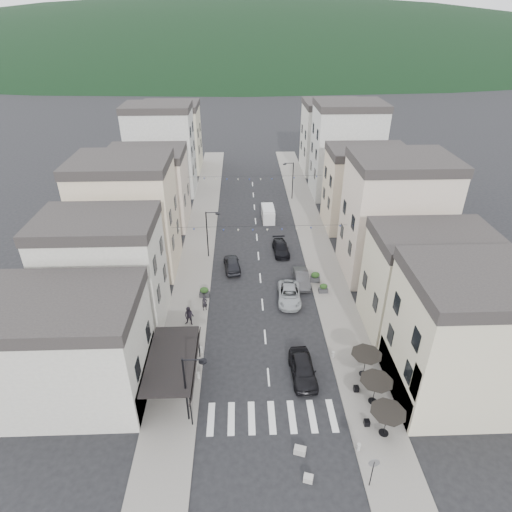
{
  "coord_description": "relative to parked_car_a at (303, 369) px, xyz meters",
  "views": [
    {
      "loc": [
        -1.95,
        -19.4,
        26.14
      ],
      "look_at": [
        -0.52,
        19.92,
        3.5
      ],
      "focal_mm": 30.0,
      "sensor_mm": 36.0,
      "label": 1
    }
  ],
  "objects": [
    {
      "name": "ground",
      "position": [
        -2.8,
        -6.0,
        -0.82
      ],
      "size": [
        700.0,
        700.0,
        0.0
      ],
      "primitive_type": "plane",
      "color": "black",
      "rests_on": "ground"
    },
    {
      "name": "sidewalk_left",
      "position": [
        -10.3,
        26.0,
        -0.76
      ],
      "size": [
        4.0,
        76.0,
        0.12
      ],
      "primitive_type": "cube",
      "color": "slate",
      "rests_on": "ground"
    },
    {
      "name": "sidewalk_right",
      "position": [
        4.7,
        26.0,
        -0.76
      ],
      "size": [
        4.0,
        76.0,
        0.12
      ],
      "primitive_type": "cube",
      "color": "slate",
      "rests_on": "ground"
    },
    {
      "name": "hill_backdrop",
      "position": [
        -2.8,
        294.0,
        -0.82
      ],
      "size": [
        640.0,
        360.0,
        70.0
      ],
      "primitive_type": "ellipsoid",
      "color": "black",
      "rests_on": "ground"
    },
    {
      "name": "boutique_building",
      "position": [
        -18.3,
        -1.0,
        3.18
      ],
      "size": [
        12.0,
        8.0,
        8.0
      ],
      "primitive_type": "cube",
      "color": "#AFABA1",
      "rests_on": "ground"
    },
    {
      "name": "bistro_building",
      "position": [
        11.7,
        -2.0,
        4.18
      ],
      "size": [
        10.0,
        8.0,
        10.0
      ],
      "primitive_type": "cube",
      "color": "beige",
      "rests_on": "ground"
    },
    {
      "name": "boutique_awning",
      "position": [
        -10.05,
        -1.0,
        2.3
      ],
      "size": [
        3.77,
        7.5,
        3.28
      ],
      "color": "black",
      "rests_on": "ground"
    },
    {
      "name": "buildings_row_left",
      "position": [
        -17.3,
        31.75,
        5.3
      ],
      "size": [
        10.2,
        54.16,
        14.0
      ],
      "color": "#AFABA1",
      "rests_on": "ground"
    },
    {
      "name": "buildings_row_right",
      "position": [
        11.7,
        30.59,
        5.5
      ],
      "size": [
        10.2,
        54.16,
        14.5
      ],
      "color": "beige",
      "rests_on": "ground"
    },
    {
      "name": "cafe_terrace",
      "position": [
        4.9,
        -3.2,
        1.54
      ],
      "size": [
        2.5,
        8.1,
        2.53
      ],
      "color": "black",
      "rests_on": "ground"
    },
    {
      "name": "streetlamp_left_near",
      "position": [
        -8.62,
        -4.0,
        2.88
      ],
      "size": [
        1.7,
        0.56,
        6.0
      ],
      "color": "black",
      "rests_on": "ground"
    },
    {
      "name": "streetlamp_left_far",
      "position": [
        -8.62,
        20.0,
        2.88
      ],
      "size": [
        1.7,
        0.56,
        6.0
      ],
      "color": "black",
      "rests_on": "ground"
    },
    {
      "name": "streetlamp_right_far",
      "position": [
        3.02,
        38.0,
        2.88
      ],
      "size": [
        1.7,
        0.56,
        6.0
      ],
      "color": "black",
      "rests_on": "ground"
    },
    {
      "name": "traffic_sign",
      "position": [
        3.0,
        -9.5,
        1.11
      ],
      "size": [
        0.7,
        0.07,
        2.7
      ],
      "color": "black",
      "rests_on": "ground"
    },
    {
      "name": "bollards",
      "position": [
        -2.8,
        -0.5,
        -0.4
      ],
      "size": [
        11.66,
        10.26,
        0.6
      ],
      "color": "gray",
      "rests_on": "ground"
    },
    {
      "name": "bunting_near",
      "position": [
        -2.8,
        16.0,
        4.83
      ],
      "size": [
        19.0,
        0.28,
        0.62
      ],
      "color": "black",
      "rests_on": "ground"
    },
    {
      "name": "bunting_far",
      "position": [
        -2.8,
        32.0,
        4.83
      ],
      "size": [
        19.0,
        0.28,
        0.62
      ],
      "color": "black",
      "rests_on": "ground"
    },
    {
      "name": "parked_car_a",
      "position": [
        0.0,
        0.0,
        0.0
      ],
      "size": [
        2.15,
        4.89,
        1.64
      ],
      "primitive_type": "imported",
      "rotation": [
        0.0,
        0.0,
        0.04
      ],
      "color": "black",
      "rests_on": "ground"
    },
    {
      "name": "parked_car_b",
      "position": [
        1.69,
        13.71,
        -0.12
      ],
      "size": [
        1.56,
        4.25,
        1.39
      ],
      "primitive_type": "imported",
      "rotation": [
        0.0,
        0.0,
        0.02
      ],
      "color": "#323234",
      "rests_on": "ground"
    },
    {
      "name": "parked_car_c",
      "position": [
        0.0,
        10.68,
        -0.12
      ],
      "size": [
        2.63,
        5.16,
        1.4
      ],
      "primitive_type": "imported",
      "rotation": [
        0.0,
        0.0,
        -0.06
      ],
      "color": "#999DA2",
      "rests_on": "ground"
    },
    {
      "name": "parked_car_d",
      "position": [
        0.0,
        20.71,
        -0.17
      ],
      "size": [
        2.05,
        4.56,
        1.3
      ],
      "primitive_type": "imported",
      "rotation": [
        0.0,
        0.0,
        0.05
      ],
      "color": "black",
      "rests_on": "ground"
    },
    {
      "name": "parked_car_e",
      "position": [
        -5.97,
        17.0,
        -0.09
      ],
      "size": [
        2.24,
        4.46,
        1.46
      ],
      "primitive_type": "imported",
      "rotation": [
        0.0,
        0.0,
        3.27
      ],
      "color": "black",
      "rests_on": "ground"
    },
    {
      "name": "delivery_van",
      "position": [
        -1.0,
        30.41,
        0.17
      ],
      "size": [
        1.77,
        4.26,
        2.02
      ],
      "rotation": [
        0.0,
        0.0,
        0.02
      ],
      "color": "silver",
      "rests_on": "ground"
    },
    {
      "name": "pedestrian_a",
      "position": [
        -8.6,
        9.17,
        0.1
      ],
      "size": [
        0.69,
        0.58,
        1.6
      ],
      "primitive_type": "imported",
      "rotation": [
        0.0,
        0.0,
        0.41
      ],
      "color": "black",
      "rests_on": "sidewalk_left"
    },
    {
      "name": "pedestrian_b",
      "position": [
        -9.89,
        6.93,
        0.29
      ],
      "size": [
        1.12,
        0.96,
        1.98
      ],
      "primitive_type": "imported",
      "rotation": [
        0.0,
        0.0,
        -0.25
      ],
      "color": "black",
      "rests_on": "sidewalk_left"
    },
    {
      "name": "concrete_block_a",
      "position": [
        -1.1,
        -7.0,
        -0.57
      ],
      "size": [
        0.91,
        0.72,
        0.5
      ],
      "primitive_type": "cube",
      "rotation": [
        0.0,
        0.0,
        -0.31
      ],
      "color": "gray",
      "rests_on": "ground"
    },
    {
      "name": "concrete_block_b",
      "position": [
        -0.81,
        -8.99,
        -0.59
      ],
      "size": [
        0.71,
        0.61,
        0.45
      ],
      "primitive_type": "cube",
      "rotation": [
        0.0,
        0.0,
        -0.31
      ],
      "color": "#9C9894",
      "rests_on": "ground"
    },
    {
      "name": "planter_la",
      "position": [
        -9.97,
        0.33,
        -0.21
      ],
      "size": [
        0.99,
        0.71,
        1.0
      ],
      "rotation": [
        0.0,
        0.0,
        0.27
      ],
      "color": "#2C2C2F",
      "rests_on": "sidewalk_left"
    },
    {
      "name": "planter_lb",
      "position": [
        -8.8,
        11.46,
        -0.13
      ],
      "size": [
        1.09,
        0.66,
        1.16
      ],
      "rotation": [
        0.0,
        0.0,
        -0.09
      ],
      "color": "#28282A",
      "rests_on": "sidewalk_left"
    },
    {
      "name": "planter_ra",
      "position": [
        5.39,
        1.79,
        -0.12
      ],
      "size": [
        1.12,
        0.69,
        1.19
      ],
      "rotation": [
        0.0,
        0.0,
        -0.1
      ],
      "color": "#2B2B2D",
      "rests_on": "sidewalk_right"
    },
    {
      "name": "planter_rb",
      "position": [
        3.2,
        13.89,
        -0.11
      ],
      "size": [
        1.18,
        0.78,
        1.22
      ],
      "rotation": [
        0.0,
        0.0,
        -0.18
      ],
      "color": "#323234",
      "rests_on": "sidewalk_right"
    },
    {
      "name": "planter_rc",
      "position": [
        3.75,
        11.8,
        -0.18
      ],
      "size": [
        0.98,
        0.57,
        1.07
      ],
      "rotation": [
        0.0,
        0.0,
        0.04
      ],
      "color": "#313134",
      "rests_on": "sidewalk_right"
    }
  ]
}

